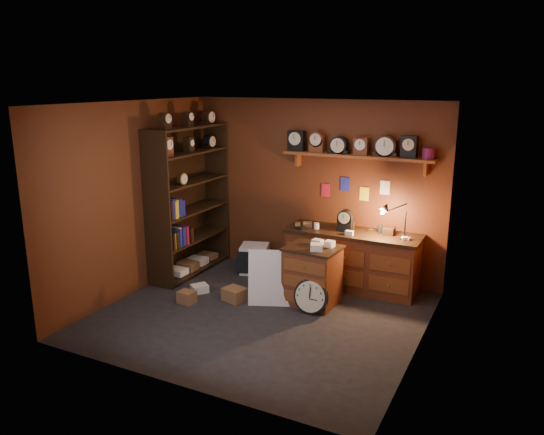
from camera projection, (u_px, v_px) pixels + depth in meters
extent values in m
plane|color=black|center=(260.00, 316.00, 6.88)|extent=(4.00, 4.00, 0.00)
cube|color=#592A15|center=(315.00, 189.00, 8.10)|extent=(4.00, 0.02, 2.70)
cube|color=#592A15|center=(170.00, 257.00, 4.98)|extent=(4.00, 0.02, 2.70)
cube|color=#592A15|center=(134.00, 199.00, 7.41)|extent=(0.02, 3.60, 2.70)
cube|color=#592A15|center=(425.00, 236.00, 5.67)|extent=(0.02, 3.60, 2.70)
cube|color=beige|center=(259.00, 103.00, 6.20)|extent=(4.00, 3.60, 0.02)
cube|color=brown|center=(357.00, 156.00, 7.52)|extent=(2.20, 0.30, 0.04)
cube|color=brown|center=(298.00, 159.00, 8.02)|extent=(0.04, 0.16, 0.20)
cube|color=brown|center=(426.00, 168.00, 7.20)|extent=(0.04, 0.16, 0.20)
cylinder|color=#B21419|center=(428.00, 153.00, 7.07)|extent=(0.16, 0.16, 0.15)
cube|color=#AF152B|center=(324.00, 190.00, 8.02)|extent=(0.14, 0.01, 0.20)
cube|color=navy|center=(343.00, 184.00, 7.86)|extent=(0.14, 0.01, 0.20)
cube|color=gold|center=(362.00, 194.00, 7.76)|extent=(0.14, 0.01, 0.20)
cube|color=silver|center=(383.00, 187.00, 7.60)|extent=(0.14, 0.01, 0.20)
cube|color=black|center=(178.00, 200.00, 8.30)|extent=(0.03, 1.60, 2.30)
cube|color=black|center=(157.00, 212.00, 7.52)|extent=(0.45, 0.03, 2.30)
cube|color=black|center=(217.00, 192.00, 8.87)|extent=(0.45, 0.03, 2.30)
cube|color=black|center=(192.00, 268.00, 8.48)|extent=(0.43, 1.54, 0.03)
cube|color=black|center=(191.00, 238.00, 8.35)|extent=(0.43, 1.54, 0.03)
cube|color=black|center=(190.00, 210.00, 8.24)|extent=(0.43, 1.54, 0.03)
cube|color=black|center=(189.00, 182.00, 8.12)|extent=(0.43, 1.54, 0.03)
cube|color=black|center=(187.00, 153.00, 8.01)|extent=(0.43, 1.54, 0.03)
cube|color=black|center=(186.00, 127.00, 7.91)|extent=(0.43, 1.54, 0.03)
cube|color=brown|center=(352.00, 261.00, 7.74)|extent=(1.89, 0.60, 0.80)
cube|color=black|center=(353.00, 233.00, 7.63)|extent=(1.95, 0.66, 0.05)
cube|color=brown|center=(345.00, 267.00, 7.48)|extent=(1.81, 0.02, 0.52)
cylinder|color=black|center=(404.00, 239.00, 7.26)|extent=(0.12, 0.12, 0.02)
cylinder|color=black|center=(405.00, 225.00, 7.21)|extent=(0.02, 0.02, 0.38)
cylinder|color=black|center=(397.00, 208.00, 7.17)|extent=(0.27, 0.09, 0.14)
cone|color=black|center=(386.00, 210.00, 7.22)|extent=(0.18, 0.14, 0.18)
cube|color=brown|center=(312.00, 276.00, 7.18)|extent=(0.69, 0.59, 0.77)
cube|color=black|center=(313.00, 248.00, 7.08)|extent=(0.74, 0.63, 0.03)
cube|color=brown|center=(304.00, 283.00, 6.94)|extent=(0.60, 0.05, 0.66)
cylinder|color=black|center=(311.00, 296.00, 6.91)|extent=(0.47, 0.16, 0.47)
cylinder|color=beige|center=(310.00, 297.00, 6.88)|extent=(0.41, 0.09, 0.40)
cube|color=black|center=(310.00, 293.00, 6.86)|extent=(0.01, 0.04, 0.15)
cube|color=black|center=(313.00, 300.00, 6.86)|extent=(0.11, 0.01, 0.01)
cube|color=silver|center=(270.00, 304.00, 7.24)|extent=(0.60, 0.37, 0.77)
cube|color=silver|center=(255.00, 259.00, 8.40)|extent=(0.54, 0.54, 0.44)
cube|color=black|center=(248.00, 263.00, 8.21)|extent=(0.35, 0.14, 0.35)
cube|color=brown|center=(235.00, 294.00, 7.33)|extent=(0.34, 0.31, 0.18)
cube|color=white|center=(200.00, 289.00, 7.62)|extent=(0.28, 0.29, 0.11)
cube|color=brown|center=(187.00, 297.00, 7.26)|extent=(0.23, 0.20, 0.17)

